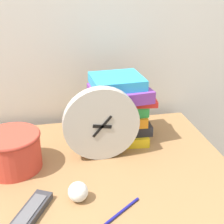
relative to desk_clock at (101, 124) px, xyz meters
name	(u,v)px	position (x,y,z in m)	size (l,w,h in m)	color
wall_back	(64,20)	(-0.09, 0.37, 0.29)	(6.00, 0.04, 2.40)	beige
desk_clock	(101,124)	(0.00, 0.00, 0.00)	(0.26, 0.04, 0.26)	#B7B2A8
book_stack	(119,108)	(0.09, 0.12, 0.00)	(0.26, 0.20, 0.25)	yellow
basket	(12,150)	(-0.30, 0.00, -0.06)	(0.19, 0.19, 0.12)	#C63D2D
tv_remote	(30,214)	(-0.24, -0.25, -0.12)	(0.13, 0.18, 0.02)	#333338
crumpled_paper_ball	(78,192)	(-0.10, -0.21, -0.10)	(0.06, 0.06, 0.06)	white
pen	(122,211)	(0.01, -0.28, -0.13)	(0.12, 0.09, 0.01)	navy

